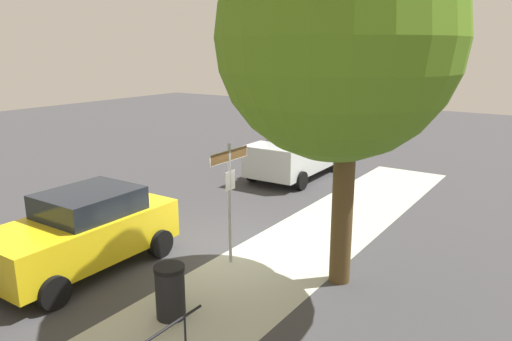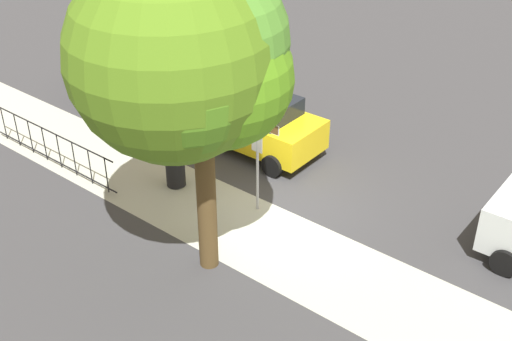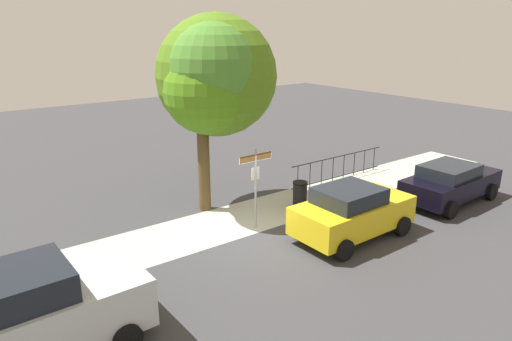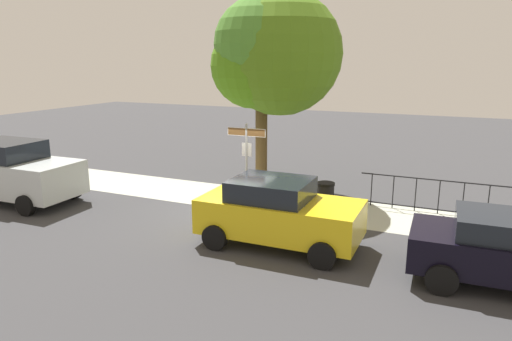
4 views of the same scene
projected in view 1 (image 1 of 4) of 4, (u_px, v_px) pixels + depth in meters
The scene contains 7 objects.
ground_plane at pixel (231, 249), 11.44m from camera, with size 60.00×60.00×0.00m, color #38383A.
sidewalk_strip at pixel (222, 300), 9.13m from camera, with size 24.00×2.60×0.00m, color #A9AD9D.
street_sign at pixel (230, 180), 10.33m from camera, with size 1.28×0.07×2.70m.
shade_tree at pixel (337, 42), 8.49m from camera, with size 4.32×4.28×6.94m.
car_silver at pixel (298, 149), 17.85m from camera, with size 4.64×2.24×2.01m.
car_yellow at pixel (84, 230), 10.28m from camera, with size 4.04×2.08×1.70m.
trash_bin at pixel (170, 291), 8.46m from camera, with size 0.55×0.55×0.98m.
Camera 1 is at (8.46, 6.45, 4.66)m, focal length 33.72 mm.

